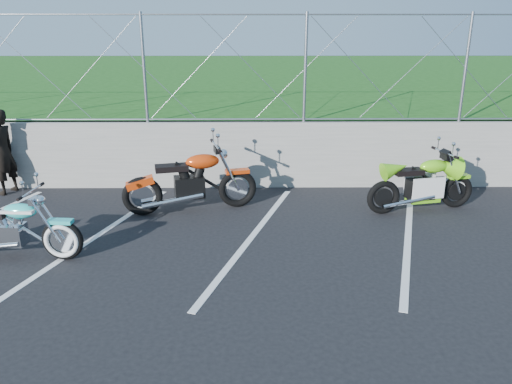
{
  "coord_description": "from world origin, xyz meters",
  "views": [
    {
      "loc": [
        -0.01,
        -6.02,
        3.11
      ],
      "look_at": [
        0.06,
        1.3,
        0.62
      ],
      "focal_mm": 35.0,
      "sensor_mm": 36.0,
      "label": 1
    }
  ],
  "objects_px": {
    "naked_orange": "(192,184)",
    "person_standing": "(2,152)",
    "cruiser_turquoise": "(13,231)",
    "sportbike_green": "(423,186)"
  },
  "relations": [
    {
      "from": "naked_orange",
      "to": "person_standing",
      "type": "xyz_separation_m",
      "value": [
        -3.67,
        0.99,
        0.31
      ]
    },
    {
      "from": "cruiser_turquoise",
      "to": "sportbike_green",
      "type": "distance_m",
      "value": 6.49
    },
    {
      "from": "naked_orange",
      "to": "person_standing",
      "type": "bearing_deg",
      "value": 151.07
    },
    {
      "from": "cruiser_turquoise",
      "to": "person_standing",
      "type": "relative_size",
      "value": 1.25
    },
    {
      "from": "cruiser_turquoise",
      "to": "person_standing",
      "type": "xyz_separation_m",
      "value": [
        -1.41,
        2.82,
        0.4
      ]
    },
    {
      "from": "person_standing",
      "to": "sportbike_green",
      "type": "bearing_deg",
      "value": 100.9
    },
    {
      "from": "cruiser_turquoise",
      "to": "naked_orange",
      "type": "distance_m",
      "value": 2.91
    },
    {
      "from": "cruiser_turquoise",
      "to": "sportbike_green",
      "type": "xyz_separation_m",
      "value": [
        6.23,
        1.8,
        0.04
      ]
    },
    {
      "from": "naked_orange",
      "to": "sportbike_green",
      "type": "bearing_deg",
      "value": -14.13
    },
    {
      "from": "sportbike_green",
      "to": "person_standing",
      "type": "bearing_deg",
      "value": 160.1
    }
  ]
}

